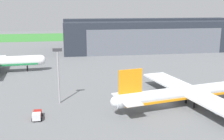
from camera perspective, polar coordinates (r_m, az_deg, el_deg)
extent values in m
plane|color=slate|center=(73.78, 11.11, -7.28)|extent=(440.00, 440.00, 0.00)
cube|color=#388235|center=(231.27, -2.87, 7.12)|extent=(440.00, 56.00, 0.08)
cube|color=#232833|center=(162.43, 7.31, 7.28)|extent=(96.26, 34.87, 16.93)
cube|color=slate|center=(145.95, 9.21, 5.85)|extent=(73.16, 0.30, 13.54)
cube|color=#232833|center=(161.71, 7.40, 10.47)|extent=(96.26, 8.37, 1.20)
cylinder|color=silver|center=(75.13, 17.31, -4.26)|extent=(45.42, 12.47, 3.42)
sphere|color=silver|center=(64.20, 0.81, -6.67)|extent=(2.67, 2.67, 2.67)
cube|color=orange|center=(75.41, 17.26, -4.94)|extent=(41.85, 11.77, 0.60)
cube|color=orange|center=(64.12, 3.87, -2.38)|extent=(5.90, 1.58, 5.81)
cube|color=silver|center=(62.85, 4.02, -6.82)|extent=(4.98, 5.51, 0.28)
cube|color=silver|center=(67.32, 2.19, -5.39)|extent=(4.98, 5.51, 0.28)
cube|color=silver|center=(83.53, 12.09, -2.46)|extent=(11.30, 21.75, 0.56)
cylinder|color=gray|center=(68.72, 22.05, -7.80)|extent=(3.56, 2.49, 1.88)
cylinder|color=gray|center=(82.98, 13.12, -3.52)|extent=(3.56, 2.49, 1.88)
cylinder|color=black|center=(73.58, 16.87, -6.84)|extent=(0.56, 0.56, 2.02)
cylinder|color=black|center=(76.27, 15.25, -6.01)|extent=(0.56, 0.56, 2.02)
sphere|color=white|center=(112.34, -14.65, 2.07)|extent=(3.81, 3.81, 3.81)
cylinder|color=black|center=(113.22, -17.32, 0.33)|extent=(0.56, 0.56, 2.42)
cube|color=silver|center=(64.97, -15.55, -9.38)|extent=(1.89, 1.84, 1.52)
cube|color=#AD1E19|center=(67.15, -15.39, -8.80)|extent=(1.92, 2.82, 1.09)
cylinder|color=black|center=(65.39, -16.40, -10.01)|extent=(0.28, 0.80, 0.79)
cylinder|color=black|center=(65.20, -14.61, -9.96)|extent=(0.28, 0.80, 0.79)
cylinder|color=black|center=(67.89, -16.19, -9.10)|extent=(0.28, 0.80, 0.79)
cylinder|color=black|center=(67.71, -14.47, -9.05)|extent=(0.28, 0.80, 0.79)
cylinder|color=#99999E|center=(73.33, -11.14, -1.61)|extent=(0.44, 0.44, 14.13)
cube|color=#333338|center=(71.77, -11.41, 4.16)|extent=(2.40, 0.50, 0.80)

